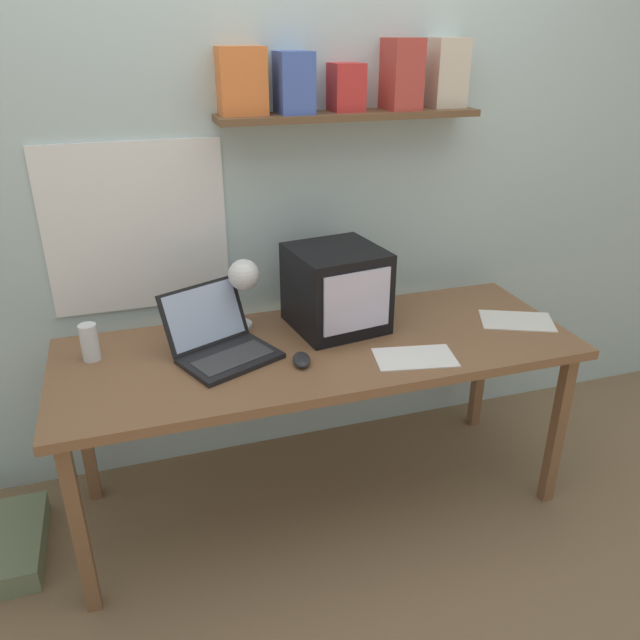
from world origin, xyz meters
The scene contains 10 objects.
ground_plane centered at (0.00, 0.00, 0.00)m, with size 12.00×12.00×0.00m, color #86694A.
back_wall centered at (0.00, 0.48, 1.31)m, with size 5.60×0.24×2.60m.
corner_desk centered at (0.00, 0.00, 0.65)m, with size 1.89×0.70×0.71m.
crt_monitor centered at (0.11, 0.14, 0.86)m, with size 0.37×0.37×0.31m.
laptop centered at (-0.36, 0.04, 0.76)m, with size 0.41×0.41×0.23m.
desk_lamp centered at (-0.24, 0.18, 0.92)m, with size 0.13×0.18×0.29m.
juice_glass centered at (-0.79, 0.14, 0.77)m, with size 0.06×0.06×0.13m.
computer_mouse centered at (-0.10, -0.12, 0.72)m, with size 0.08×0.11×0.03m.
loose_paper_near_monitor centered at (0.80, -0.04, 0.71)m, with size 0.33×0.28×0.00m.
loose_paper_near_laptop centered at (0.29, -0.20, 0.71)m, with size 0.31×0.22×0.00m.
Camera 1 is at (-0.62, -1.93, 1.75)m, focal length 35.00 mm.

